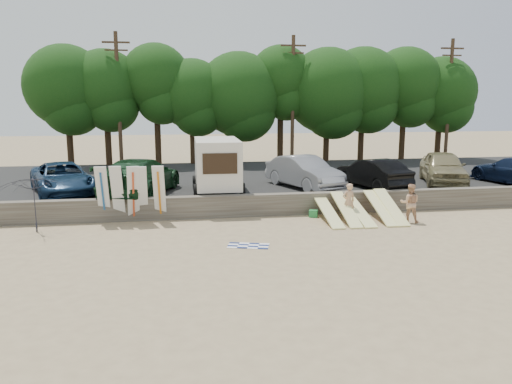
# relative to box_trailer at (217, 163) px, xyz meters

# --- Properties ---
(ground) EXTENTS (120.00, 120.00, 0.00)m
(ground) POSITION_rel_box_trailer_xyz_m (4.34, -5.31, -2.19)
(ground) COLOR tan
(ground) RESTS_ON ground
(seawall) EXTENTS (44.00, 0.50, 1.00)m
(seawall) POSITION_rel_box_trailer_xyz_m (4.34, -2.31, -1.69)
(seawall) COLOR #6B6356
(seawall) RESTS_ON ground
(parking_lot) EXTENTS (44.00, 14.50, 0.70)m
(parking_lot) POSITION_rel_box_trailer_xyz_m (4.34, 5.19, -1.84)
(parking_lot) COLOR #282828
(parking_lot) RESTS_ON ground
(treeline) EXTENTS (33.35, 6.48, 8.57)m
(treeline) POSITION_rel_box_trailer_xyz_m (5.05, 12.24, 3.94)
(treeline) COLOR #382616
(treeline) RESTS_ON parking_lot
(utility_poles) EXTENTS (25.80, 0.26, 9.00)m
(utility_poles) POSITION_rel_box_trailer_xyz_m (6.34, 10.69, 3.24)
(utility_poles) COLOR #473321
(utility_poles) RESTS_ON parking_lot
(box_trailer) EXTENTS (2.48, 4.26, 2.66)m
(box_trailer) POSITION_rel_box_trailer_xyz_m (0.00, 0.00, 0.00)
(box_trailer) COLOR silver
(box_trailer) RESTS_ON parking_lot
(car_0) EXTENTS (4.23, 6.01, 1.52)m
(car_0) POSITION_rel_box_trailer_xyz_m (-7.55, 1.05, -0.73)
(car_0) COLOR navy
(car_0) RESTS_ON parking_lot
(car_1) EXTENTS (4.24, 6.59, 1.78)m
(car_1) POSITION_rel_box_trailer_xyz_m (-3.75, 0.19, -0.60)
(car_1) COLOR #13351B
(car_1) RESTS_ON parking_lot
(car_2) EXTENTS (3.45, 5.34, 1.66)m
(car_2) POSITION_rel_box_trailer_xyz_m (4.63, 0.76, -0.66)
(car_2) COLOR gray
(car_2) RESTS_ON parking_lot
(car_3) EXTENTS (2.77, 4.93, 1.54)m
(car_3) POSITION_rel_box_trailer_xyz_m (8.19, 0.15, -0.72)
(car_3) COLOR black
(car_3) RESTS_ON parking_lot
(car_4) EXTENTS (3.76, 5.59, 1.77)m
(car_4) POSITION_rel_box_trailer_xyz_m (12.59, 0.93, -0.61)
(car_4) COLOR #887D57
(car_4) RESTS_ON parking_lot
(surfboard_upright_0) EXTENTS (0.54, 0.79, 2.52)m
(surfboard_upright_0) POSITION_rel_box_trailer_xyz_m (-5.13, -2.68, -0.93)
(surfboard_upright_0) COLOR silver
(surfboard_upright_0) RESTS_ON ground
(surfboard_upright_1) EXTENTS (0.57, 0.77, 2.53)m
(surfboard_upright_1) POSITION_rel_box_trailer_xyz_m (-4.51, -2.73, -0.93)
(surfboard_upright_1) COLOR silver
(surfboard_upright_1) RESTS_ON ground
(surfboard_upright_2) EXTENTS (0.60, 0.84, 2.51)m
(surfboard_upright_2) POSITION_rel_box_trailer_xyz_m (-3.86, -2.78, -0.93)
(surfboard_upright_2) COLOR silver
(surfboard_upright_2) RESTS_ON ground
(surfboard_upright_3) EXTENTS (0.52, 0.87, 2.49)m
(surfboard_upright_3) POSITION_rel_box_trailer_xyz_m (-3.51, -2.70, -0.94)
(surfboard_upright_3) COLOR silver
(surfboard_upright_3) RESTS_ON ground
(surfboard_upright_4) EXTENTS (0.57, 0.83, 2.51)m
(surfboard_upright_4) POSITION_rel_box_trailer_xyz_m (-2.75, -2.76, -0.94)
(surfboard_upright_4) COLOR silver
(surfboard_upright_4) RESTS_ON ground
(surfboard_low_0) EXTENTS (0.56, 2.92, 0.84)m
(surfboard_low_0) POSITION_rel_box_trailer_xyz_m (4.53, -3.94, -1.77)
(surfboard_low_0) COLOR #F3ED99
(surfboard_low_0) RESTS_ON ground
(surfboard_low_1) EXTENTS (0.56, 2.85, 1.07)m
(surfboard_low_1) POSITION_rel_box_trailer_xyz_m (5.29, -3.97, -1.66)
(surfboard_low_1) COLOR #F3ED99
(surfboard_low_1) RESTS_ON ground
(surfboard_low_2) EXTENTS (0.56, 2.92, 0.82)m
(surfboard_low_2) POSITION_rel_box_trailer_xyz_m (5.90, -3.98, -1.78)
(surfboard_low_2) COLOR #F3ED99
(surfboard_low_2) RESTS_ON ground
(surfboard_low_3) EXTENTS (0.56, 2.84, 1.09)m
(surfboard_low_3) POSITION_rel_box_trailer_xyz_m (6.89, -3.96, -1.65)
(surfboard_low_3) COLOR #F3ED99
(surfboard_low_3) RESTS_ON ground
(surfboard_low_4) EXTENTS (0.56, 2.82, 1.16)m
(surfboard_low_4) POSITION_rel_box_trailer_xyz_m (7.37, -4.00, -1.61)
(surfboard_low_4) COLOR #F3ED99
(surfboard_low_4) RESTS_ON ground
(beachgoer_a) EXTENTS (0.64, 0.46, 1.62)m
(beachgoer_a) POSITION_rel_box_trailer_xyz_m (5.52, -3.65, -1.38)
(beachgoer_a) COLOR tan
(beachgoer_a) RESTS_ON ground
(beachgoer_b) EXTENTS (1.00, 0.90, 1.69)m
(beachgoer_b) POSITION_rel_box_trailer_xyz_m (7.95, -4.60, -1.35)
(beachgoer_b) COLOR tan
(beachgoer_b) RESTS_ON ground
(cooler) EXTENTS (0.46, 0.42, 0.32)m
(cooler) POSITION_rel_box_trailer_xyz_m (4.10, -2.99, -2.03)
(cooler) COLOR #268B41
(cooler) RESTS_ON ground
(gear_bag) EXTENTS (0.34, 0.30, 0.22)m
(gear_bag) POSITION_rel_box_trailer_xyz_m (5.75, -3.34, -2.08)
(gear_bag) COLOR orange
(gear_bag) RESTS_ON ground
(beach_towel) EXTENTS (1.85, 1.85, 0.00)m
(beach_towel) POSITION_rel_box_trailer_xyz_m (0.50, -7.04, -2.19)
(beach_towel) COLOR white
(beach_towel) RESTS_ON ground
(beach_umbrella) EXTENTS (2.99, 3.03, 2.29)m
(beach_umbrella) POSITION_rel_box_trailer_xyz_m (-7.63, -3.83, -1.05)
(beach_umbrella) COLOR #22212A
(beach_umbrella) RESTS_ON ground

